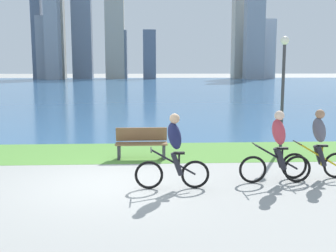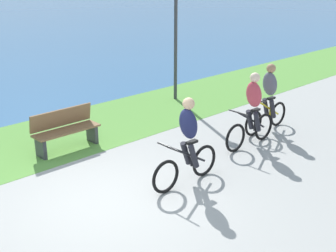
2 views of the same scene
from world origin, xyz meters
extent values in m
plane|color=#9E9E99|center=(0.00, 0.00, 0.00)|extent=(300.00, 300.00, 0.00)
cube|color=#59933D|center=(0.00, 3.41, 0.00)|extent=(120.00, 3.04, 0.01)
torus|color=black|center=(0.94, -0.43, 0.31)|extent=(0.63, 0.06, 0.63)
torus|color=black|center=(1.96, -0.43, 0.31)|extent=(0.63, 0.06, 0.63)
cylinder|color=black|center=(1.48, -0.43, 0.60)|extent=(0.99, 0.04, 0.60)
cylinder|color=black|center=(1.60, -0.43, 0.55)|extent=(0.04, 0.04, 0.46)
cube|color=black|center=(1.60, -0.43, 0.80)|extent=(0.24, 0.10, 0.05)
cylinder|color=black|center=(0.99, -0.43, 0.88)|extent=(0.03, 0.52, 0.03)
ellipsoid|color=#1E234C|center=(1.50, -0.43, 1.18)|extent=(0.40, 0.36, 0.65)
sphere|color=#D8AD84|center=(1.50, -0.43, 1.56)|extent=(0.22, 0.22, 0.22)
cylinder|color=#26262D|center=(1.55, -0.53, 0.56)|extent=(0.27, 0.11, 0.49)
cylinder|color=#26262D|center=(1.55, -0.33, 0.56)|extent=(0.27, 0.11, 0.49)
torus|color=black|center=(3.33, -0.10, 0.32)|extent=(0.64, 0.06, 0.64)
torus|color=black|center=(4.37, -0.10, 0.32)|extent=(0.64, 0.06, 0.64)
cylinder|color=black|center=(3.88, -0.10, 0.61)|extent=(1.01, 0.04, 0.61)
cylinder|color=black|center=(4.01, -0.10, 0.56)|extent=(0.04, 0.04, 0.47)
cube|color=black|center=(4.01, -0.10, 0.81)|extent=(0.24, 0.10, 0.05)
cylinder|color=black|center=(3.38, -0.10, 0.89)|extent=(0.03, 0.52, 0.03)
ellipsoid|color=#BF3F4C|center=(3.90, -0.10, 1.19)|extent=(0.40, 0.36, 0.65)
sphere|color=beige|center=(3.90, -0.10, 1.57)|extent=(0.22, 0.22, 0.22)
cylinder|color=#26262D|center=(3.96, -0.20, 0.57)|extent=(0.27, 0.11, 0.49)
cylinder|color=#26262D|center=(3.96, 0.00, 0.57)|extent=(0.27, 0.11, 0.49)
torus|color=black|center=(4.42, 0.22, 0.31)|extent=(0.63, 0.06, 0.63)
torus|color=black|center=(5.45, 0.22, 0.31)|extent=(0.63, 0.06, 0.63)
cylinder|color=gold|center=(4.96, 0.22, 0.60)|extent=(1.00, 0.04, 0.60)
cylinder|color=gold|center=(5.09, 0.22, 0.55)|extent=(0.04, 0.04, 0.46)
cube|color=black|center=(5.09, 0.22, 0.80)|extent=(0.24, 0.10, 0.05)
cylinder|color=black|center=(4.47, 0.22, 0.88)|extent=(0.03, 0.52, 0.03)
ellipsoid|color=#595966|center=(4.99, 0.22, 1.18)|extent=(0.40, 0.36, 0.65)
sphere|color=#A57A59|center=(4.99, 0.22, 1.56)|extent=(0.22, 0.22, 0.22)
cylinder|color=#26262D|center=(5.04, 0.12, 0.56)|extent=(0.27, 0.11, 0.49)
cylinder|color=#26262D|center=(5.04, 0.32, 0.56)|extent=(0.27, 0.11, 0.49)
cube|color=brown|center=(0.74, 2.52, 0.45)|extent=(1.50, 0.45, 0.04)
cube|color=brown|center=(0.74, 2.72, 0.70)|extent=(1.50, 0.11, 0.40)
cube|color=#38383D|center=(1.39, 2.52, 0.23)|extent=(0.08, 0.37, 0.45)
cube|color=#38383D|center=(0.09, 2.52, 0.23)|extent=(0.08, 0.37, 0.45)
cylinder|color=#38383D|center=(5.27, 3.76, 1.69)|extent=(0.10, 0.10, 3.38)
camera|label=1|loc=(0.92, -9.04, 2.66)|focal=43.23mm
camera|label=2|loc=(-3.99, -5.71, 3.88)|focal=48.05mm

